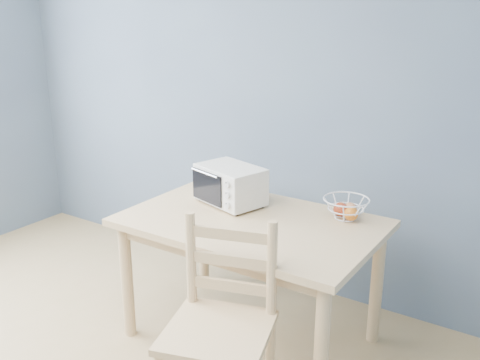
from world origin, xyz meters
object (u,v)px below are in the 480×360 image
Objects in this scene: dining_table at (251,236)px; toaster_oven at (229,184)px; dining_chair at (221,331)px; fruit_basket at (347,208)px.

dining_table is 0.37m from toaster_oven.
dining_table is at bearing -14.66° from toaster_oven.
fruit_basket is at bearing 61.56° from dining_chair.
dining_table is 1.44× the size of dining_chair.
toaster_oven is (-0.26, 0.15, 0.22)m from dining_table.
dining_table is 3.08× the size of toaster_oven.
dining_chair is (-0.19, -0.95, -0.33)m from fruit_basket.
toaster_oven is at bearing 149.04° from dining_table.
toaster_oven reaches higher than dining_table.
fruit_basket is (0.43, 0.31, 0.16)m from dining_table.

